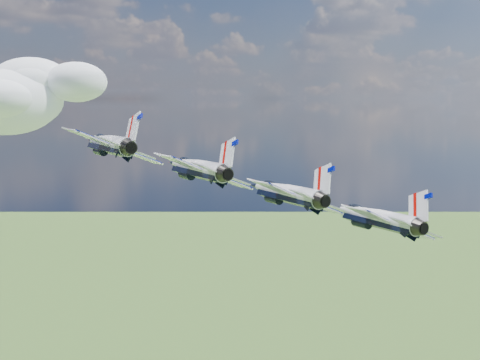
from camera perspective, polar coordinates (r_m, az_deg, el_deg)
cloud_far at (r=298.53m, az=-17.77°, el=6.98°), size 67.06×52.69×26.34m
jet_0 at (r=82.39m, az=-11.21°, el=3.07°), size 14.80×18.54×9.00m
jet_1 at (r=80.52m, az=-3.80°, el=1.05°), size 14.80×18.54×9.00m
jet_2 at (r=80.15m, az=3.81°, el=-1.05°), size 14.80×18.54×9.00m
jet_3 at (r=81.30m, az=11.36°, el=-3.11°), size 14.80×18.54×9.00m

